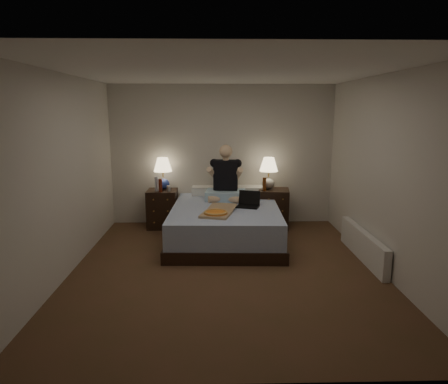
{
  "coord_description": "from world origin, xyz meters",
  "views": [
    {
      "loc": [
        -0.15,
        -4.93,
        2.06
      ],
      "look_at": [
        0.0,
        0.9,
        0.85
      ],
      "focal_mm": 32.0,
      "sensor_mm": 36.0,
      "label": 1
    }
  ],
  "objects_px": {
    "person": "(226,173)",
    "laptop": "(248,200)",
    "bed": "(226,223)",
    "pizza_box": "(216,213)",
    "water_bottle": "(157,184)",
    "beer_bottle_right": "(264,184)",
    "lamp_left": "(163,174)",
    "lamp_right": "(269,173)",
    "radiator": "(363,245)",
    "nightstand_left": "(163,209)",
    "beer_bottle_left": "(160,185)",
    "nightstand_right": "(273,208)",
    "soda_can": "(169,189)"
  },
  "relations": [
    {
      "from": "nightstand_left",
      "to": "pizza_box",
      "type": "xyz_separation_m",
      "value": [
        0.94,
        -1.32,
        0.26
      ]
    },
    {
      "from": "lamp_right",
      "to": "pizza_box",
      "type": "bearing_deg",
      "value": -125.54
    },
    {
      "from": "laptop",
      "to": "nightstand_left",
      "type": "bearing_deg",
      "value": 168.33
    },
    {
      "from": "lamp_left",
      "to": "beer_bottle_left",
      "type": "relative_size",
      "value": 2.43
    },
    {
      "from": "bed",
      "to": "lamp_right",
      "type": "xyz_separation_m",
      "value": [
        0.78,
        0.71,
        0.69
      ]
    },
    {
      "from": "lamp_left",
      "to": "laptop",
      "type": "bearing_deg",
      "value": -32.13
    },
    {
      "from": "nightstand_left",
      "to": "soda_can",
      "type": "xyz_separation_m",
      "value": [
        0.13,
        -0.12,
        0.39
      ]
    },
    {
      "from": "beer_bottle_right",
      "to": "water_bottle",
      "type": "bearing_deg",
      "value": 177.73
    },
    {
      "from": "nightstand_right",
      "to": "soda_can",
      "type": "bearing_deg",
      "value": -170.1
    },
    {
      "from": "lamp_left",
      "to": "soda_can",
      "type": "height_order",
      "value": "lamp_left"
    },
    {
      "from": "lamp_left",
      "to": "person",
      "type": "distance_m",
      "value": 1.15
    },
    {
      "from": "laptop",
      "to": "person",
      "type": "bearing_deg",
      "value": 139.57
    },
    {
      "from": "lamp_left",
      "to": "beer_bottle_right",
      "type": "xyz_separation_m",
      "value": [
        1.77,
        -0.24,
        -0.15
      ]
    },
    {
      "from": "laptop",
      "to": "beer_bottle_left",
      "type": "bearing_deg",
      "value": 173.7
    },
    {
      "from": "bed",
      "to": "pizza_box",
      "type": "height_order",
      "value": "pizza_box"
    },
    {
      "from": "beer_bottle_right",
      "to": "pizza_box",
      "type": "relative_size",
      "value": 0.3
    },
    {
      "from": "nightstand_right",
      "to": "beer_bottle_left",
      "type": "xyz_separation_m",
      "value": [
        -1.97,
        -0.12,
        0.45
      ]
    },
    {
      "from": "soda_can",
      "to": "nightstand_right",
      "type": "bearing_deg",
      "value": 2.38
    },
    {
      "from": "soda_can",
      "to": "beer_bottle_left",
      "type": "bearing_deg",
      "value": -161.29
    },
    {
      "from": "beer_bottle_left",
      "to": "laptop",
      "type": "xyz_separation_m",
      "value": [
        1.45,
        -0.64,
        -0.11
      ]
    },
    {
      "from": "nightstand_right",
      "to": "lamp_left",
      "type": "xyz_separation_m",
      "value": [
        -1.95,
        0.14,
        0.61
      ]
    },
    {
      "from": "water_bottle",
      "to": "person",
      "type": "bearing_deg",
      "value": -9.43
    },
    {
      "from": "person",
      "to": "radiator",
      "type": "height_order",
      "value": "person"
    },
    {
      "from": "bed",
      "to": "nightstand_left",
      "type": "xyz_separation_m",
      "value": [
        -1.1,
        0.72,
        0.06
      ]
    },
    {
      "from": "laptop",
      "to": "pizza_box",
      "type": "bearing_deg",
      "value": -117.36
    },
    {
      "from": "laptop",
      "to": "radiator",
      "type": "distance_m",
      "value": 1.82
    },
    {
      "from": "radiator",
      "to": "nightstand_right",
      "type": "bearing_deg",
      "value": 122.86
    },
    {
      "from": "bed",
      "to": "pizza_box",
      "type": "xyz_separation_m",
      "value": [
        -0.16,
        -0.6,
        0.32
      ]
    },
    {
      "from": "nightstand_left",
      "to": "nightstand_right",
      "type": "distance_m",
      "value": 1.97
    },
    {
      "from": "person",
      "to": "pizza_box",
      "type": "height_order",
      "value": "person"
    },
    {
      "from": "lamp_left",
      "to": "laptop",
      "type": "height_order",
      "value": "lamp_left"
    },
    {
      "from": "person",
      "to": "laptop",
      "type": "xyz_separation_m",
      "value": [
        0.33,
        -0.53,
        -0.34
      ]
    },
    {
      "from": "nightstand_right",
      "to": "laptop",
      "type": "height_order",
      "value": "laptop"
    },
    {
      "from": "laptop",
      "to": "radiator",
      "type": "relative_size",
      "value": 0.21
    },
    {
      "from": "water_bottle",
      "to": "beer_bottle_right",
      "type": "bearing_deg",
      "value": -2.27
    },
    {
      "from": "soda_can",
      "to": "beer_bottle_right",
      "type": "bearing_deg",
      "value": -0.86
    },
    {
      "from": "beer_bottle_right",
      "to": "lamp_left",
      "type": "bearing_deg",
      "value": 172.31
    },
    {
      "from": "radiator",
      "to": "bed",
      "type": "bearing_deg",
      "value": 154.13
    },
    {
      "from": "bed",
      "to": "soda_can",
      "type": "xyz_separation_m",
      "value": [
        -0.96,
        0.59,
        0.45
      ]
    },
    {
      "from": "water_bottle",
      "to": "soda_can",
      "type": "bearing_deg",
      "value": -13.11
    },
    {
      "from": "beer_bottle_left",
      "to": "laptop",
      "type": "distance_m",
      "value": 1.58
    },
    {
      "from": "person",
      "to": "radiator",
      "type": "distance_m",
      "value": 2.47
    },
    {
      "from": "beer_bottle_left",
      "to": "nightstand_right",
      "type": "bearing_deg",
      "value": 3.53
    },
    {
      "from": "person",
      "to": "laptop",
      "type": "bearing_deg",
      "value": -51.3
    },
    {
      "from": "lamp_right",
      "to": "laptop",
      "type": "distance_m",
      "value": 0.95
    },
    {
      "from": "beer_bottle_right",
      "to": "radiator",
      "type": "xyz_separation_m",
      "value": [
        1.21,
        -1.49,
        -0.6
      ]
    },
    {
      "from": "bed",
      "to": "laptop",
      "type": "height_order",
      "value": "laptop"
    },
    {
      "from": "pizza_box",
      "to": "lamp_left",
      "type": "bearing_deg",
      "value": 138.67
    },
    {
      "from": "nightstand_left",
      "to": "pizza_box",
      "type": "distance_m",
      "value": 1.64
    },
    {
      "from": "nightstand_right",
      "to": "pizza_box",
      "type": "relative_size",
      "value": 0.9
    }
  ]
}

